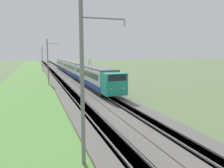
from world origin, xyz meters
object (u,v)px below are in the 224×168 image
at_px(catenary_mast_far, 43,58).
at_px(catenary_mast_mid, 48,61).
at_px(passenger_train, 74,68).
at_px(catenary_mast_near, 83,84).

bearing_deg(catenary_mast_far, catenary_mast_mid, 180.00).
xyz_separation_m(passenger_train, catenary_mast_far, (21.74, 6.92, 2.03)).
height_order(catenary_mast_near, catenary_mast_mid, catenary_mast_near).
bearing_deg(catenary_mast_near, catenary_mast_far, -0.00).
xyz_separation_m(passenger_train, catenary_mast_near, (-44.86, 6.93, 2.24)).
relative_size(catenary_mast_mid, catenary_mast_far, 1.05).
relative_size(passenger_train, catenary_mast_far, 7.37).
relative_size(catenary_mast_near, catenary_mast_far, 1.05).
height_order(passenger_train, catenary_mast_near, catenary_mast_near).
bearing_deg(catenary_mast_mid, passenger_train, -30.94).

